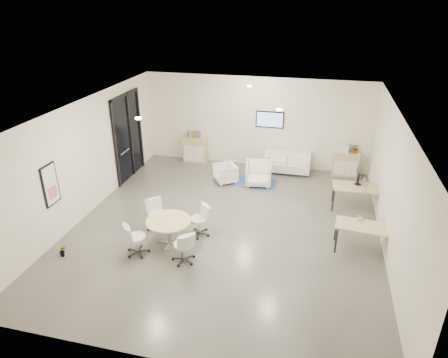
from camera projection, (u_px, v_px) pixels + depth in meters
name	position (u px, v px, depth m)	size (l,w,h in m)	color
room_shell	(226.00, 173.00, 10.13)	(9.60, 10.60, 4.80)	#4D4B46
glass_door	(128.00, 134.00, 13.24)	(0.09, 1.90, 2.85)	black
artwork	(50.00, 185.00, 9.60)	(0.05, 0.54, 1.04)	black
wall_tv	(270.00, 120.00, 13.89)	(0.98, 0.06, 0.58)	black
ceiling_spots	(226.00, 103.00, 10.24)	(3.14, 4.14, 0.03)	#FFEAC6
sideboard_left	(195.00, 149.00, 14.83)	(0.85, 0.44, 0.95)	tan
sideboard_right	(345.00, 164.00, 13.70)	(0.84, 0.41, 0.84)	tan
books	(194.00, 134.00, 14.59)	(0.49, 0.14, 0.22)	red
printer	(342.00, 148.00, 13.50)	(0.46, 0.39, 0.31)	white
loveseat	(287.00, 163.00, 14.02)	(1.58, 0.81, 0.59)	silver
blue_rug	(254.00, 182.00, 13.35)	(1.40, 0.93, 0.01)	#2F4F91
armchair_left	(225.00, 173.00, 13.23)	(0.67, 0.62, 0.69)	silver
armchair_right	(258.00, 173.00, 13.02)	(0.82, 0.77, 0.84)	silver
desk_rear	(358.00, 189.00, 11.43)	(1.42, 0.76, 0.72)	tan
desk_front	(363.00, 228.00, 9.59)	(1.34, 0.76, 0.67)	tan
monitor	(357.00, 177.00, 11.44)	(0.20, 0.50, 0.44)	black
round_table	(169.00, 223.00, 9.82)	(1.11, 1.11, 0.67)	tan
meeting_chairs	(169.00, 230.00, 9.90)	(2.02, 2.02, 0.82)	white
plant_cabinet	(356.00, 149.00, 13.44)	(0.29, 0.32, 0.25)	#3F7F3F
plant_floor	(63.00, 254.00, 9.55)	(0.16, 0.30, 0.13)	#3F7F3F
cup	(360.00, 218.00, 9.77)	(0.13, 0.10, 0.13)	white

